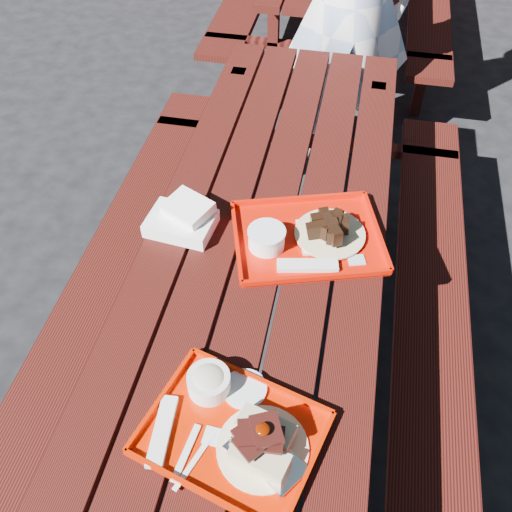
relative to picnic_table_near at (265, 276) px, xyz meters
name	(u,v)px	position (x,y,z in m)	size (l,w,h in m)	color
ground	(263,364)	(0.00, 0.00, -0.56)	(60.00, 60.00, 0.00)	black
picnic_table_near	(265,276)	(0.00, 0.00, 0.00)	(1.41, 2.40, 0.75)	#3E120B
near_tray	(235,423)	(0.05, -0.64, 0.22)	(0.47, 0.41, 0.13)	#C41A00
far_tray	(306,237)	(0.12, 0.00, 0.21)	(0.53, 0.47, 0.08)	red
white_cloth	(183,219)	(-0.26, -0.01, 0.23)	(0.22, 0.19, 0.08)	white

